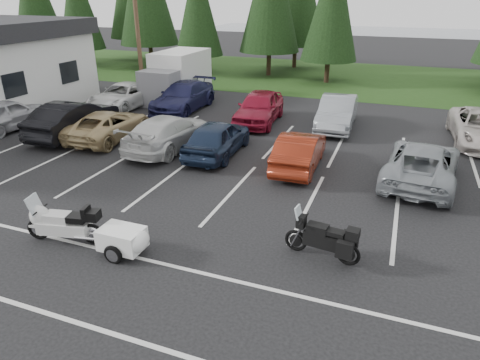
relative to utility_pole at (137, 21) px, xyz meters
name	(u,v)px	position (x,y,z in m)	size (l,w,h in m)	color
ground	(206,203)	(10.00, -12.00, -4.70)	(120.00, 120.00, 0.00)	black
grass_strip	(331,77)	(10.00, 12.00, -4.69)	(80.00, 16.00, 0.01)	#1D3A12
lake_water	(398,40)	(14.00, 43.00, -4.70)	(70.00, 50.00, 0.02)	slate
utility_pole	(137,21)	(0.00, 0.00, 0.00)	(1.60, 0.26, 9.00)	#473321
box_truck	(174,77)	(2.00, 0.50, -3.25)	(2.40, 5.60, 2.90)	silver
stall_markings	(229,180)	(10.00, -10.00, -4.69)	(32.00, 16.00, 0.01)	silver
conifer_1	(77,3)	(-12.00, 9.20, 0.69)	(3.96, 3.96, 9.22)	#332316
conifer_3	(198,6)	(-0.50, 9.40, 0.57)	(3.87, 3.87, 9.02)	#332316
conifer_5	(333,2)	(10.00, 9.60, 0.93)	(4.14, 4.14, 9.63)	#332316
car_near_0	(8,114)	(-2.61, -8.10, -3.92)	(1.84, 4.57, 1.56)	#B7B7BC
car_near_1	(74,119)	(1.14, -7.72, -3.86)	(1.77, 5.07, 1.67)	black
car_near_2	(108,125)	(2.93, -7.52, -4.04)	(2.20, 4.76, 1.32)	tan
car_near_3	(169,132)	(6.25, -7.71, -3.96)	(2.07, 5.09, 1.48)	silver
car_near_4	(217,138)	(8.54, -7.68, -3.95)	(1.77, 4.40, 1.50)	#17243B
car_near_5	(300,151)	(12.12, -7.86, -4.00)	(1.48, 4.24, 1.40)	maroon
car_near_6	(422,163)	(16.55, -7.62, -3.98)	(2.37, 5.14, 1.43)	gray
car_far_0	(123,96)	(0.18, -2.36, -3.99)	(2.34, 5.08, 1.41)	white
car_far_1	(183,97)	(3.72, -1.57, -3.91)	(2.20, 5.41, 1.57)	#1C1D46
car_far_2	(259,107)	(8.66, -2.49, -3.87)	(1.95, 4.84, 1.65)	maroon
car_far_3	(337,113)	(12.61, -1.95, -3.91)	(1.66, 4.77, 1.57)	gray
touring_motorcycle	(63,220)	(7.38, -15.51, -4.01)	(2.47, 0.76, 1.37)	silver
cargo_trailer	(122,241)	(9.21, -15.45, -4.32)	(1.65, 0.93, 0.76)	white
adventure_motorcycle	(322,235)	(14.14, -13.77, -4.02)	(2.23, 0.78, 1.36)	black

